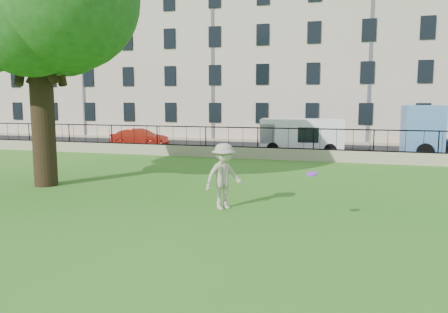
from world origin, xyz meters
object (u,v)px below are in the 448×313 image
(frisbee, at_px, (312,174))
(white_van, at_px, (302,136))
(man, at_px, (224,176))
(red_sedan, at_px, (140,138))

(frisbee, xyz_separation_m, white_van, (-2.00, 15.55, -0.29))
(white_van, bearing_deg, man, -97.23)
(white_van, bearing_deg, red_sedan, 175.18)
(man, relative_size, red_sedan, 0.51)
(man, relative_size, frisbee, 7.20)
(man, bearing_deg, frisbee, -70.95)
(red_sedan, bearing_deg, man, -146.22)
(red_sedan, distance_m, white_van, 10.90)
(frisbee, relative_size, white_van, 0.05)
(red_sedan, bearing_deg, white_van, -91.35)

